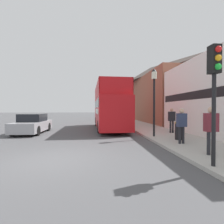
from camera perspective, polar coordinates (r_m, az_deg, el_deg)
The scene contains 13 objects.
ground_plane at distance 27.68m, azimuth -8.90°, elevation -2.95°, with size 144.00×144.00×0.00m, color #4C4C4F.
sidewalk at distance 25.14m, azimuth 5.64°, elevation -3.18°, with size 3.35×108.00×0.14m.
brick_terrace_rear at distance 30.95m, azimuth 12.47°, elevation 5.81°, with size 6.00×25.57×9.03m.
tour_bus at distance 16.56m, azimuth -0.91°, elevation 0.84°, with size 2.68×9.71×4.11m.
parked_car_ahead_of_bus at distance 24.24m, azimuth -0.66°, elevation -1.86°, with size 1.90×4.56×1.47m.
parked_car_far_side at distance 15.02m, azimuth -24.52°, elevation -3.61°, with size 1.94×4.57×1.50m.
pedestrian_nearest at distance 7.61m, azimuth 29.62°, elevation -3.95°, with size 0.48×0.26×1.82m.
pedestrian_second at distance 9.43m, azimuth 21.77°, elevation -3.23°, with size 0.46×0.25×1.75m.
pedestrian_third at distance 13.48m, azimuth 18.91°, elevation -1.89°, with size 0.47×0.26×1.79m.
traffic_signal at distance 6.17m, azimuth 30.51°, elevation 9.65°, with size 0.28×0.42×3.65m.
lamp_post_nearest at distance 11.52m, azimuth 13.59°, elevation 7.28°, with size 0.35×0.35×4.32m.
lamp_post_second at distance 18.35m, azimuth 5.92°, elevation 5.75°, with size 0.35×0.35×4.75m.
litter_bin at distance 10.65m, azimuth 21.02°, elevation -5.61°, with size 0.48×0.48×0.99m.
Camera 1 is at (1.52, -6.58, 1.87)m, focal length 28.00 mm.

